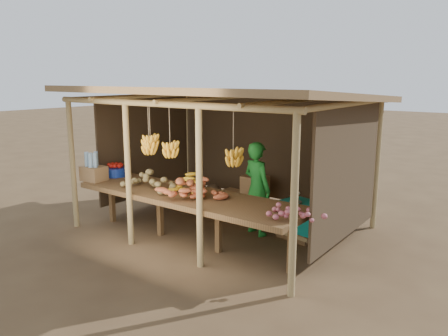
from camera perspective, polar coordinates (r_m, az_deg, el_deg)
The scene contains 13 objects.
ground at distance 7.68m, azimuth 0.00°, elevation -7.69°, with size 60.00×60.00×0.00m, color brown.
stall_structure at distance 7.26m, azimuth 0.44°, elevation 6.72°, with size 4.70×3.50×2.43m.
counter at distance 6.75m, azimuth -4.80°, elevation -3.91°, with size 3.90×1.05×0.80m.
potato_heap at distance 7.10m, azimuth -9.47°, elevation -1.22°, with size 0.98×0.59×0.37m, color olive, non-canonical shape.
sweet_potato_heap at distance 6.49m, azimuth -5.00°, elevation -2.34°, with size 1.07×0.64×0.36m, color #BC5830, non-canonical shape.
onion_heap at distance 5.51m, azimuth 9.02°, elevation -5.05°, with size 0.75×0.45×0.35m, color #BA5A65, non-canonical shape.
banana_pile at distance 6.78m, azimuth -4.33°, elevation -1.79°, with size 0.58×0.35×0.35m, color yellow, non-canonical shape.
tomato_basin at distance 8.17m, azimuth -14.04°, elevation -0.33°, with size 0.45×0.45×0.23m.
bottle_box at distance 7.88m, azimuth -16.65°, elevation -0.21°, with size 0.42×0.34×0.50m.
vendor at distance 7.16m, azimuth 4.32°, elevation -2.70°, with size 0.56×0.37×1.55m, color #1A7824.
tarp_crate at distance 7.19m, azimuth 9.90°, elevation -6.56°, with size 0.75×0.68×0.78m.
carton_stack at distance 8.40m, azimuth 3.07°, elevation -3.72°, with size 0.95×0.37×0.72m.
burlap_sacks at distance 8.78m, azimuth -2.44°, elevation -3.46°, with size 0.83×0.43×0.59m.
Camera 1 is at (4.30, -5.83, 2.55)m, focal length 35.00 mm.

